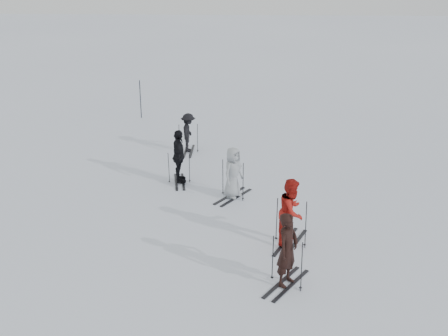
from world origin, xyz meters
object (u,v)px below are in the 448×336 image
Objects in this scene: skier_near_dark at (287,251)px; skier_red at (292,212)px; skier_uphill_far at (188,133)px; piste_marker at (140,99)px; skier_grey at (233,173)px; skier_uphill_left at (179,157)px.

skier_near_dark is 0.99× the size of skier_red.
skier_near_dark reaches higher than skier_uphill_far.
skier_red is 1.02× the size of piste_marker.
skier_grey is 0.90× the size of skier_uphill_left.
skier_red is at bearing -118.65° from skier_grey.
skier_near_dark is 7.20m from skier_uphill_left.
skier_uphill_far is at bearing -8.87° from skier_uphill_left.
skier_red is 1.00× the size of skier_uphill_left.
piste_marker is (-2.85, 4.90, 0.15)m from skier_uphill_far.
piste_marker is (-2.88, 8.18, -0.01)m from skier_uphill_left.
skier_uphill_far is 0.84× the size of piste_marker.
skier_uphill_left is (-3.60, 4.28, -0.00)m from skier_red.
piste_marker is at bearing 50.81° from skier_red.
skier_uphill_left is at bearing 60.33° from skier_near_dark.
skier_uphill_left is 1.20× the size of skier_uphill_far.
skier_near_dark is 5.37m from skier_grey.
skier_red is 3.52m from skier_grey.
skier_grey is 4.88m from skier_uphill_far.
piste_marker is at bearing 29.93° from skier_uphill_far.
skier_near_dark is 1.10× the size of skier_grey.
skier_near_dark is at bearing -66.75° from piste_marker.
skier_near_dark is 10.22m from skier_uphill_far.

